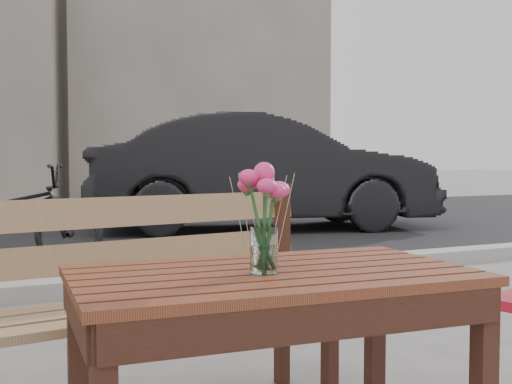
% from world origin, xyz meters
% --- Properties ---
extents(street, '(30.00, 8.12, 0.12)m').
position_xyz_m(street, '(0.00, 5.06, 0.03)').
color(street, black).
rests_on(street, ground).
extents(backdrop_buildings, '(15.50, 4.00, 8.00)m').
position_xyz_m(backdrop_buildings, '(0.17, 14.40, 3.60)').
color(backdrop_buildings, slate).
rests_on(backdrop_buildings, ground).
extents(main_table, '(1.12, 0.70, 0.67)m').
position_xyz_m(main_table, '(-0.09, -0.06, 0.56)').
color(main_table, '#562A16').
rests_on(main_table, ground).
extents(main_bench, '(1.47, 0.60, 0.89)m').
position_xyz_m(main_bench, '(-0.24, 0.64, 0.54)').
color(main_bench, '#98794F').
rests_on(main_bench, ground).
extents(main_vase, '(0.16, 0.16, 0.30)m').
position_xyz_m(main_vase, '(-0.13, -0.09, 0.85)').
color(main_vase, white).
rests_on(main_vase, main_table).
extents(parked_car, '(4.96, 2.72, 1.55)m').
position_xyz_m(parked_car, '(2.95, 6.34, 0.77)').
color(parked_car, black).
rests_on(parked_car, ground).
extents(bicycle, '(1.87, 1.11, 0.93)m').
position_xyz_m(bicycle, '(-0.51, 4.45, 0.46)').
color(bicycle, black).
rests_on(bicycle, ground).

